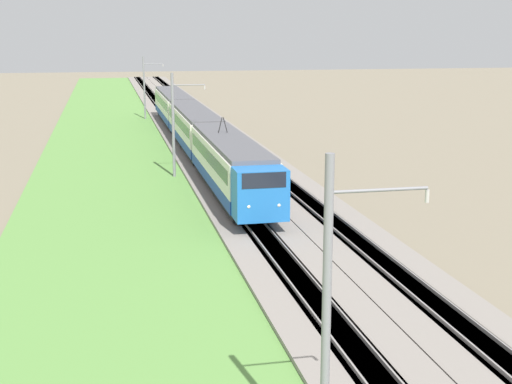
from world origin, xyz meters
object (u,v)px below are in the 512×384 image
at_px(catenary_mast_near, 329,316).
at_px(catenary_mast_far, 145,87).
at_px(catenary_mast_mid, 174,124).
at_px(passenger_train, 194,126).

distance_m(catenary_mast_near, catenary_mast_far, 75.58).
relative_size(catenary_mast_near, catenary_mast_mid, 1.03).
distance_m(passenger_train, catenary_mast_mid, 12.08).
height_order(passenger_train, catenary_mast_mid, catenary_mast_mid).
distance_m(passenger_train, catenary_mast_near, 49.51).
relative_size(catenary_mast_near, catenary_mast_far, 1.03).
xyz_separation_m(passenger_train, catenary_mast_near, (-49.39, 2.90, 1.80)).
xyz_separation_m(catenary_mast_mid, catenary_mast_far, (37.79, 0.00, 0.00)).
distance_m(passenger_train, catenary_mast_far, 26.40).
distance_m(catenary_mast_near, catenary_mast_mid, 37.79).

